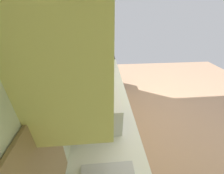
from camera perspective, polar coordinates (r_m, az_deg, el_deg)
The scene contains 8 objects.
ground_plane at distance 2.91m, azimuth 20.60°, elevation -14.86°, with size 6.56×6.56×0.00m, color tan.
wall_back at distance 1.92m, azimuth -15.71°, elevation 12.32°, with size 4.22×0.12×2.83m, color beige.
counter_run at distance 2.09m, azimuth -3.00°, elevation -16.52°, with size 3.34×0.66×0.91m.
upper_cabinets at distance 1.44m, azimuth -10.78°, elevation 22.95°, with size 2.07×0.34×0.65m.
window_back_wall at distance 0.85m, azimuth -25.69°, elevation -28.54°, with size 0.44×0.02×0.63m.
oven_range at distance 3.74m, azimuth -4.11°, elevation 6.59°, with size 0.66×0.65×1.09m.
microwave at distance 1.44m, azimuth -3.87°, elevation -9.58°, with size 0.44×0.37×0.29m.
bowl at distance 1.93m, azimuth -0.25°, elevation -2.34°, with size 0.18×0.18×0.04m.
Camera 1 is at (-1.80, 1.14, 1.98)m, focal length 22.02 mm.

